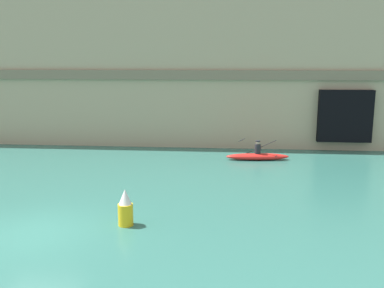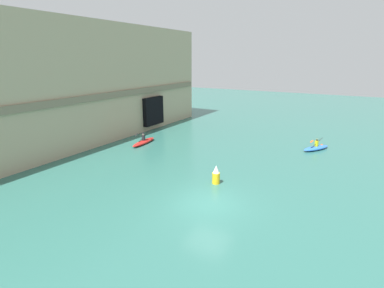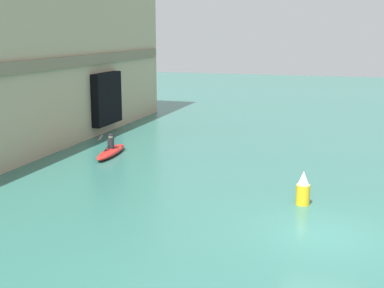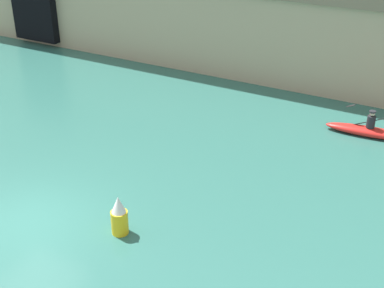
# 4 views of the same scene
# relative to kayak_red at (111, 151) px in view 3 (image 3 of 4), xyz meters

# --- Properties ---
(ground_plane) EXTENTS (120.00, 120.00, 0.00)m
(ground_plane) POSITION_rel_kayak_red_xyz_m (-7.77, -10.94, -0.23)
(ground_plane) COLOR #2D665B
(kayak_red) EXTENTS (3.52, 0.99, 1.21)m
(kayak_red) POSITION_rel_kayak_red_xyz_m (0.00, 0.00, 0.00)
(kayak_red) COLOR red
(kayak_red) RESTS_ON ground
(marker_buoy) EXTENTS (0.51, 0.51, 1.26)m
(marker_buoy) POSITION_rel_kayak_red_xyz_m (-4.99, -10.06, 0.35)
(marker_buoy) COLOR yellow
(marker_buoy) RESTS_ON ground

